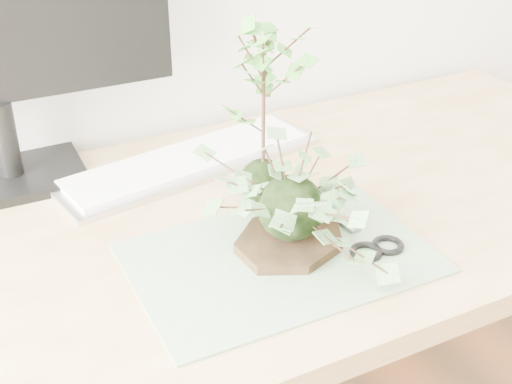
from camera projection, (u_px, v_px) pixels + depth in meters
desk at (250, 259)px, 1.21m from camera, size 1.60×0.70×0.74m
cutting_mat at (280, 258)px, 1.06m from camera, size 0.44×0.30×0.00m
stone_dish at (290, 240)px, 1.08m from camera, size 0.24×0.24×0.01m
ivy_kokedama at (292, 180)px, 1.03m from camera, size 0.29×0.29×0.20m
maple_kokedama at (264, 74)px, 1.09m from camera, size 0.19×0.19×0.33m
keyboard at (189, 161)px, 1.31m from camera, size 0.52×0.23×0.02m
scissors at (367, 240)px, 1.09m from camera, size 0.09×0.20×0.01m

